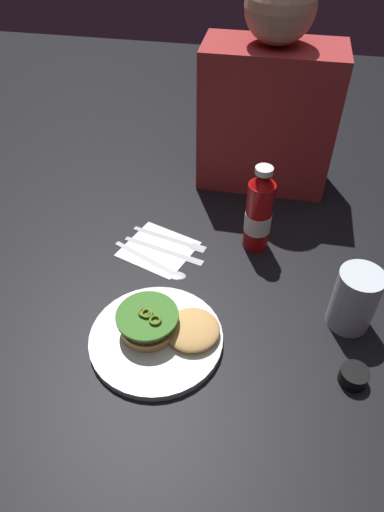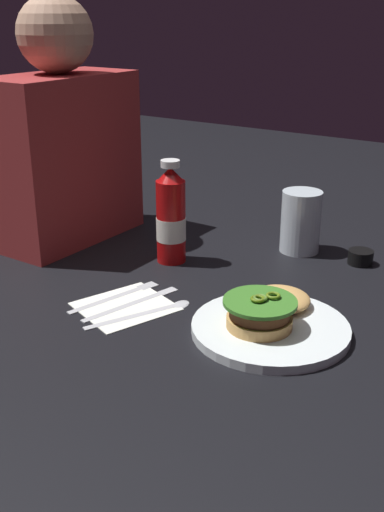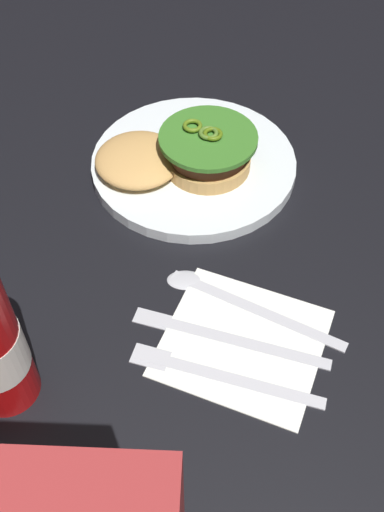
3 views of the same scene
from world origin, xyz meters
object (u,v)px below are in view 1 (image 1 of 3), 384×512
(spoon_utensil, at_px, (158,264))
(ketchup_bottle, at_px, (259,213))
(dinner_plate, at_px, (156,339))
(burger_sandwich, at_px, (164,325))
(diner_person, at_px, (269,103))
(napkin, at_px, (158,249))
(water_glass, at_px, (354,299))
(butter_knife, at_px, (168,251))
(fork_utensil, at_px, (175,240))
(condiment_cup, at_px, (354,376))

(spoon_utensil, bearing_deg, ketchup_bottle, 28.40)
(dinner_plate, height_order, ketchup_bottle, ketchup_bottle)
(burger_sandwich, bearing_deg, dinner_plate, -134.31)
(burger_sandwich, height_order, diner_person, diner_person)
(napkin, bearing_deg, water_glass, -17.96)
(dinner_plate, relative_size, spoon_utensil, 1.38)
(burger_sandwich, distance_m, butter_knife, 0.24)
(burger_sandwich, bearing_deg, fork_utensil, 98.20)
(napkin, height_order, spoon_utensil, spoon_utensil)
(dinner_plate, xyz_separation_m, napkin, (-0.06, 0.25, -0.01))
(fork_utensil, bearing_deg, butter_knife, -100.32)
(water_glass, relative_size, spoon_utensil, 0.71)
(ketchup_bottle, bearing_deg, burger_sandwich, -116.27)
(ketchup_bottle, height_order, butter_knife, ketchup_bottle)
(condiment_cup, relative_size, napkin, 0.33)
(burger_sandwich, relative_size, diner_person, 0.38)
(diner_person, bearing_deg, condiment_cup, -70.62)
(burger_sandwich, bearing_deg, spoon_utensil, 107.58)
(napkin, xyz_separation_m, butter_knife, (0.02, -0.01, 0.00))
(spoon_utensil, height_order, butter_knife, same)
(spoon_utensil, distance_m, fork_utensil, 0.09)
(condiment_cup, distance_m, butter_knife, 0.47)
(spoon_utensil, bearing_deg, napkin, 103.90)
(diner_person, bearing_deg, dinner_plate, -104.24)
(water_glass, bearing_deg, ketchup_bottle, 135.85)
(dinner_plate, xyz_separation_m, spoon_utensil, (-0.04, 0.20, -0.00))
(ketchup_bottle, height_order, diner_person, diner_person)
(condiment_cup, xyz_separation_m, butter_knife, (-0.39, 0.26, -0.01))
(ketchup_bottle, relative_size, spoon_utensil, 1.14)
(water_glass, bearing_deg, napkin, 162.04)
(napkin, relative_size, diner_person, 0.30)
(burger_sandwich, height_order, spoon_utensil, burger_sandwich)
(dinner_plate, distance_m, condiment_cup, 0.36)
(butter_knife, distance_m, fork_utensil, 0.04)
(condiment_cup, xyz_separation_m, diner_person, (-0.21, 0.60, 0.21))
(fork_utensil, bearing_deg, condiment_cup, -38.23)
(condiment_cup, xyz_separation_m, spoon_utensil, (-0.40, 0.22, -0.01))
(ketchup_bottle, relative_size, condiment_cup, 4.15)
(condiment_cup, bearing_deg, spoon_utensil, 151.89)
(water_glass, xyz_separation_m, fork_utensil, (-0.38, 0.17, -0.06))
(dinner_plate, bearing_deg, burger_sandwich, 45.69)
(burger_sandwich, xyz_separation_m, condiment_cup, (0.34, -0.03, -0.02))
(napkin, bearing_deg, butter_knife, -14.73)
(dinner_plate, relative_size, condiment_cup, 5.00)
(ketchup_bottle, xyz_separation_m, spoon_utensil, (-0.20, -0.11, -0.09))
(ketchup_bottle, relative_size, fork_utensil, 1.13)
(ketchup_bottle, relative_size, diner_person, 0.41)
(condiment_cup, height_order, fork_utensil, condiment_cup)
(napkin, relative_size, butter_knife, 0.77)
(condiment_cup, distance_m, diner_person, 0.67)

